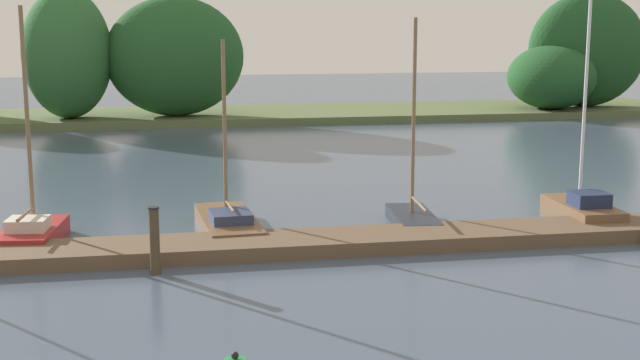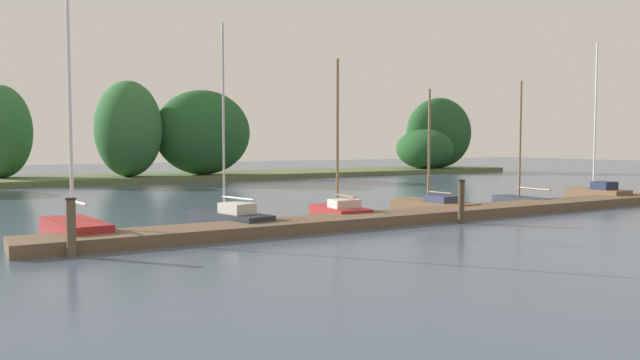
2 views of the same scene
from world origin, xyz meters
TOP-DOWN VIEW (x-y plane):
  - dock_pier at (0.00, 11.42)m, footprint 27.54×1.80m
  - far_shore at (2.01, 39.66)m, footprint 62.56×8.94m
  - sailboat_0 at (-11.90, 13.18)m, footprint 1.57×3.60m
  - sailboat_1 at (-7.10, 13.23)m, footprint 1.79×3.96m
  - sailboat_2 at (-2.68, 13.28)m, footprint 1.58×3.09m
  - sailboat_3 at (2.23, 13.75)m, footprint 1.62×4.25m
  - sailboat_4 at (7.24, 13.43)m, footprint 1.31×3.24m
  - sailboat_5 at (11.91, 12.86)m, footprint 1.32×3.12m
  - mooring_piling_0 at (-12.41, 10.31)m, footprint 0.26×0.26m
  - mooring_piling_1 at (0.35, 10.08)m, footprint 0.25×0.25m

SIDE VIEW (x-z plane):
  - dock_pier at x=0.00m, z-range 0.00..0.35m
  - sailboat_3 at x=2.23m, z-range -2.24..2.80m
  - sailboat_4 at x=7.24m, z-range -2.49..3.10m
  - sailboat_1 at x=-7.10m, z-range -3.01..3.71m
  - sailboat_2 at x=-2.68m, z-range -2.59..3.30m
  - sailboat_0 at x=-11.90m, z-range -3.28..4.05m
  - sailboat_5 at x=11.91m, z-range -3.38..4.23m
  - mooring_piling_0 at x=-12.41m, z-range 0.01..1.46m
  - mooring_piling_1 at x=0.35m, z-range 0.01..1.52m
  - far_shore at x=2.01m, z-range -0.62..6.58m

